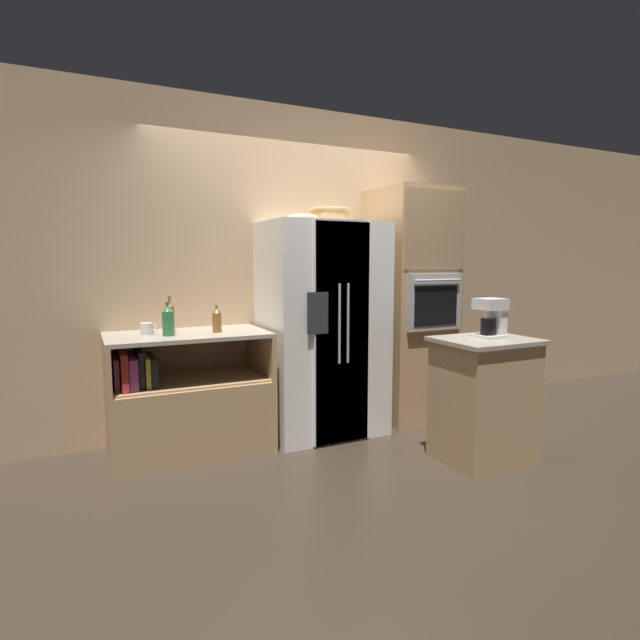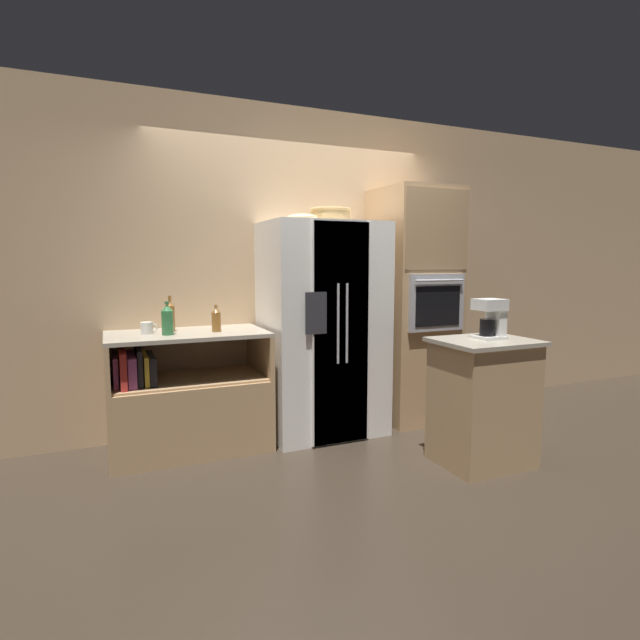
% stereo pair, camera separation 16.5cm
% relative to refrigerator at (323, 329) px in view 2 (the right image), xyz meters
% --- Properties ---
extents(ground_plane, '(20.00, 20.00, 0.00)m').
position_rel_refrigerator_xyz_m(ground_plane, '(-0.13, -0.04, -0.89)').
color(ground_plane, '#382D23').
extents(wall_back, '(12.00, 0.06, 2.80)m').
position_rel_refrigerator_xyz_m(wall_back, '(-0.13, 0.40, 0.51)').
color(wall_back, tan).
rests_on(wall_back, ground_plane).
extents(counter_left, '(1.19, 0.67, 0.92)m').
position_rel_refrigerator_xyz_m(counter_left, '(-1.14, 0.03, -0.55)').
color(counter_left, tan).
rests_on(counter_left, ground_plane).
extents(refrigerator, '(0.97, 0.76, 1.78)m').
position_rel_refrigerator_xyz_m(refrigerator, '(0.00, 0.00, 0.00)').
color(refrigerator, white).
rests_on(refrigerator, ground_plane).
extents(wall_oven, '(0.67, 0.73, 2.11)m').
position_rel_refrigerator_xyz_m(wall_oven, '(0.93, 0.03, 0.17)').
color(wall_oven, tan).
rests_on(wall_oven, ground_plane).
extents(island_counter, '(0.68, 0.56, 0.91)m').
position_rel_refrigerator_xyz_m(island_counter, '(0.78, -1.09, -0.43)').
color(island_counter, tan).
rests_on(island_counter, ground_plane).
extents(wicker_basket, '(0.35, 0.35, 0.12)m').
position_rel_refrigerator_xyz_m(wicker_basket, '(0.08, 0.02, 0.96)').
color(wicker_basket, tan).
rests_on(wicker_basket, refrigerator).
extents(fruit_bowl, '(0.25, 0.25, 0.06)m').
position_rel_refrigerator_xyz_m(fruit_bowl, '(-0.21, -0.06, 0.92)').
color(fruit_bowl, beige).
rests_on(fruit_bowl, refrigerator).
extents(bottle_tall, '(0.07, 0.07, 0.28)m').
position_rel_refrigerator_xyz_m(bottle_tall, '(-1.23, 0.12, 0.15)').
color(bottle_tall, brown).
rests_on(bottle_tall, counter_left).
extents(bottle_short, '(0.08, 0.08, 0.25)m').
position_rel_refrigerator_xyz_m(bottle_short, '(-1.27, -0.05, 0.14)').
color(bottle_short, '#33723F').
rests_on(bottle_short, counter_left).
extents(bottle_wide, '(0.07, 0.07, 0.21)m').
position_rel_refrigerator_xyz_m(bottle_wide, '(-0.91, -0.02, 0.13)').
color(bottle_wide, brown).
rests_on(bottle_wide, counter_left).
extents(mug, '(0.12, 0.09, 0.09)m').
position_rel_refrigerator_xyz_m(mug, '(-1.41, 0.06, 0.08)').
color(mug, silver).
rests_on(mug, counter_left).
extents(coffee_maker, '(0.19, 0.17, 0.29)m').
position_rel_refrigerator_xyz_m(coffee_maker, '(0.84, -1.08, 0.17)').
color(coffee_maker, white).
rests_on(coffee_maker, island_counter).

